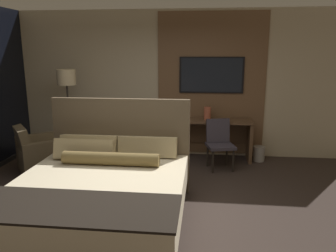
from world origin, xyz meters
The scene contains 11 objects.
ground_plane centered at (0.00, 0.00, 0.00)m, with size 16.00×16.00×0.00m, color #332823.
wall_back_tv_panel centered at (0.09, 2.59, 1.40)m, with size 7.20×0.09×2.80m.
bed centered at (-0.56, -0.24, 0.35)m, with size 2.00×2.18×1.37m.
desk centered at (0.77, 2.31, 0.51)m, with size 1.54×0.51×0.77m.
tv centered at (0.77, 2.52, 1.59)m, with size 1.21×0.04×0.68m.
desk_chair centered at (0.92, 1.83, 0.51)m, with size 0.54×0.54×0.87m.
armchair_by_window centered at (-2.17, 1.38, 0.27)m, with size 1.05×1.05×0.80m.
floor_lamp centered at (-1.87, 2.00, 1.43)m, with size 0.34×0.34×1.70m.
vase_tall centered at (0.71, 2.31, 0.89)m, with size 0.13×0.13×0.24m.
book centered at (0.19, 2.30, 0.79)m, with size 0.26×0.21×0.03m.
waste_bin centered at (1.69, 2.27, 0.14)m, with size 0.22×0.22×0.28m.
Camera 1 is at (0.63, -3.78, 2.03)m, focal length 35.00 mm.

